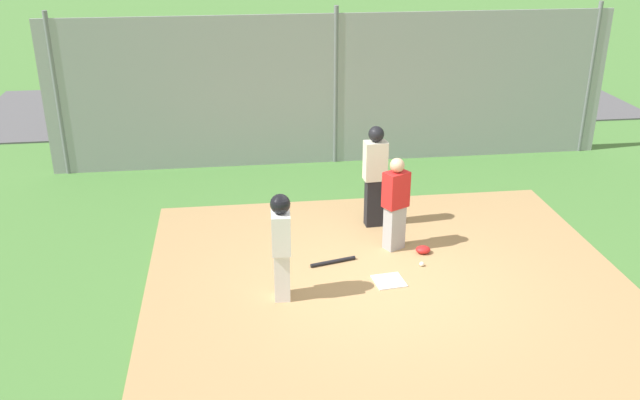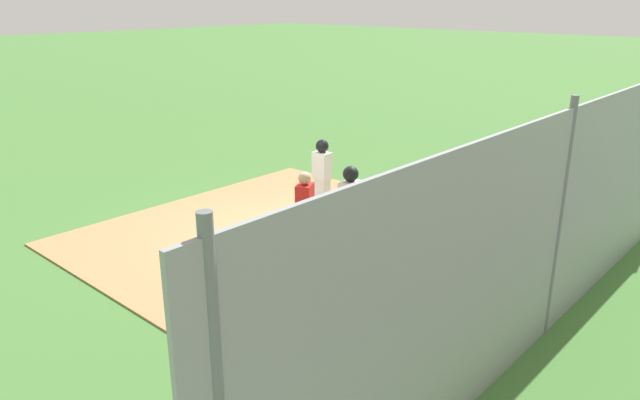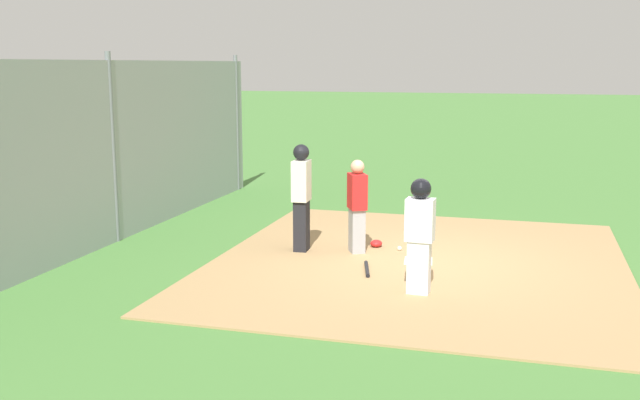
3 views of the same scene
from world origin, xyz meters
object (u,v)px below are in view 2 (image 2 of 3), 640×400
(runner, at_px, (322,171))
(baseball, at_px, (268,246))
(catcher, at_px, (305,212))
(baseball_bat, at_px, (327,230))
(umpire, at_px, (350,214))
(home_plate, at_px, (277,233))
(catcher_mask, at_px, (279,254))

(runner, xyz_separation_m, baseball, (-2.23, -0.64, -0.87))
(catcher, bearing_deg, baseball, -4.06)
(baseball_bat, relative_size, baseball, 10.13)
(catcher, height_order, baseball_bat, catcher)
(umpire, distance_m, runner, 2.86)
(baseball_bat, bearing_deg, baseball, 154.29)
(baseball_bat, bearing_deg, runner, 31.96)
(home_plate, height_order, catcher, catcher)
(umpire, xyz_separation_m, catcher_mask, (-0.58, 1.17, -0.89))
(home_plate, distance_m, umpire, 2.22)
(home_plate, bearing_deg, baseball_bat, -42.34)
(umpire, distance_m, catcher_mask, 1.58)
(umpire, xyz_separation_m, baseball, (-0.44, 1.60, -0.92))
(catcher_mask, bearing_deg, umpire, -63.48)
(home_plate, xyz_separation_m, catcher, (-0.32, -1.08, 0.79))
(home_plate, relative_size, runner, 0.28)
(home_plate, relative_size, catcher_mask, 1.83)
(umpire, height_order, baseball, umpire)
(home_plate, xyz_separation_m, catcher_mask, (-0.75, -0.84, 0.05))
(baseball_bat, xyz_separation_m, baseball, (-1.36, 0.27, 0.01))
(umpire, height_order, catcher_mask, umpire)
(catcher, height_order, umpire, umpire)
(runner, xyz_separation_m, baseball_bat, (-0.87, -0.91, -0.87))
(home_plate, bearing_deg, catcher_mask, -131.73)
(runner, height_order, baseball, runner)
(baseball, bearing_deg, home_plate, 33.73)
(home_plate, bearing_deg, runner, 8.30)
(home_plate, distance_m, baseball_bat, 1.01)
(catcher_mask, relative_size, baseball, 3.24)
(baseball, bearing_deg, catcher, -66.45)
(baseball_bat, xyz_separation_m, catcher_mask, (-1.49, -0.16, 0.03))
(home_plate, bearing_deg, umpire, -94.77)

